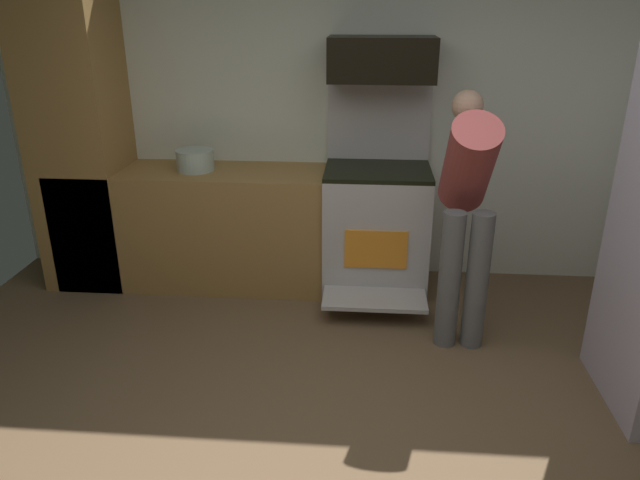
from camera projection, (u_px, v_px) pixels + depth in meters
ground_plane at (312, 467)px, 2.88m from camera, size 5.20×4.80×0.02m
wall_back at (339, 110)px, 4.55m from camera, size 5.20×0.12×2.60m
lower_cabinet_run at (219, 227)px, 4.60m from camera, size 2.40×0.60×0.90m
cabinet_column at (82, 148)px, 4.45m from camera, size 0.60×0.60×2.10m
oven_range at (376, 225)px, 4.48m from camera, size 0.76×0.97×1.55m
microwave at (382, 59)px, 4.12m from camera, size 0.74×0.38×0.30m
person_cook at (467, 201)px, 3.69m from camera, size 0.31×0.66×1.56m
stock_pot at (195, 160)px, 4.42m from camera, size 0.28×0.28×0.15m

